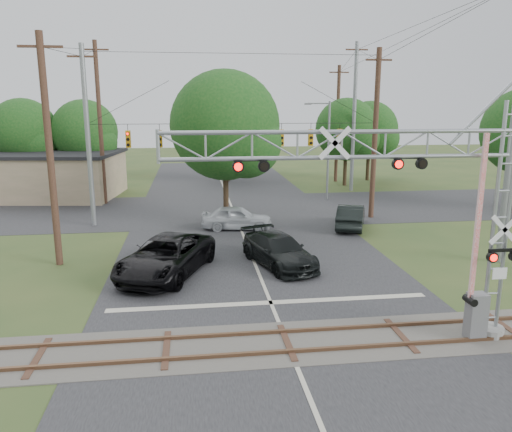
{
  "coord_description": "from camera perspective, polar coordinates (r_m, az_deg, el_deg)",
  "views": [
    {
      "loc": [
        -3.02,
        -13.12,
        7.86
      ],
      "look_at": [
        -0.34,
        7.5,
        3.17
      ],
      "focal_mm": 35.0,
      "sensor_mm": 36.0,
      "label": 1
    }
  ],
  "objects": [
    {
      "name": "streetlight",
      "position": [
        41.65,
        8.06,
        7.97
      ],
      "size": [
        2.15,
        0.22,
        8.07
      ],
      "color": "gray",
      "rests_on": "ground"
    },
    {
      "name": "utility_poles",
      "position": [
        36.85,
        3.13,
        10.43
      ],
      "size": [
        24.36,
        27.58,
        14.1
      ],
      "color": "#3F281D",
      "rests_on": "ground"
    },
    {
      "name": "road_main",
      "position": [
        24.6,
        0.03,
        -5.91
      ],
      "size": [
        14.0,
        90.0,
        0.02
      ],
      "primitive_type": "cube",
      "color": "#252527",
      "rests_on": "ground"
    },
    {
      "name": "railroad_track",
      "position": [
        17.29,
        3.58,
        -14.25
      ],
      "size": [
        90.0,
        3.2,
        0.17
      ],
      "color": "#4F4B44",
      "rests_on": "ground"
    },
    {
      "name": "treeline",
      "position": [
        43.69,
        -2.58,
        9.78
      ],
      "size": [
        49.09,
        24.94,
        10.06
      ],
      "color": "#352618",
      "rests_on": "ground"
    },
    {
      "name": "car_dark",
      "position": [
        24.75,
        2.63,
        -3.96
      ],
      "size": [
        3.7,
        5.71,
        1.54
      ],
      "primitive_type": "imported",
      "rotation": [
        0.0,
        0.0,
        0.32
      ],
      "color": "black",
      "rests_on": "ground"
    },
    {
      "name": "ground",
      "position": [
        15.59,
        5.03,
        -17.64
      ],
      "size": [
        160.0,
        160.0,
        0.0
      ],
      "primitive_type": "plane",
      "color": "#314721",
      "rests_on": "ground"
    },
    {
      "name": "sedan_silver",
      "position": [
        31.86,
        -2.21,
        -0.18
      ],
      "size": [
        4.65,
        2.36,
        1.52
      ],
      "primitive_type": "imported",
      "rotation": [
        0.0,
        0.0,
        1.44
      ],
      "color": "#B9BEC2",
      "rests_on": "ground"
    },
    {
      "name": "pickup_black",
      "position": [
        23.73,
        -10.26,
        -4.57
      ],
      "size": [
        5.16,
        7.1,
        1.79
      ],
      "primitive_type": "imported",
      "rotation": [
        0.0,
        0.0,
        -0.38
      ],
      "color": "black",
      "rests_on": "ground"
    },
    {
      "name": "traffic_signal_span",
      "position": [
        33.41,
        -0.75,
        9.05
      ],
      "size": [
        19.34,
        0.36,
        11.5
      ],
      "color": "gray",
      "rests_on": "ground"
    },
    {
      "name": "commercial_building",
      "position": [
        47.41,
        -25.38,
        4.31
      ],
      "size": [
        17.57,
        10.57,
        3.87
      ],
      "rotation": [
        0.0,
        0.0,
        -0.13
      ],
      "color": "gray",
      "rests_on": "ground"
    },
    {
      "name": "suv_dark",
      "position": [
        32.75,
        10.79,
        -0.03
      ],
      "size": [
        3.2,
        4.94,
        1.54
      ],
      "primitive_type": "imported",
      "rotation": [
        0.0,
        0.0,
        2.77
      ],
      "color": "black",
      "rests_on": "ground"
    },
    {
      "name": "crossing_gantry",
      "position": [
        16.45,
        16.64,
        1.86
      ],
      "size": [
        11.61,
        1.02,
        7.98
      ],
      "color": "gray",
      "rests_on": "ground"
    },
    {
      "name": "road_cross",
      "position": [
        38.06,
        -2.7,
        0.79
      ],
      "size": [
        90.0,
        12.0,
        0.02
      ],
      "primitive_type": "cube",
      "color": "#252527",
      "rests_on": "ground"
    }
  ]
}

